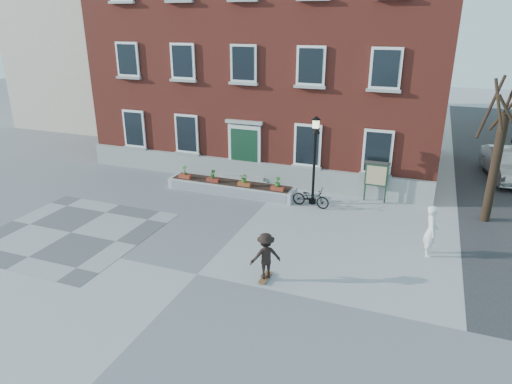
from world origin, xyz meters
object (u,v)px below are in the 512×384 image
at_px(bicycle, 311,197).
at_px(skateboarder, 266,256).
at_px(parked_car, 507,164).
at_px(lamp_post, 315,148).
at_px(notice_board, 376,175).
at_px(bystander, 431,231).

relative_size(bicycle, skateboarder, 1.04).
height_order(bicycle, parked_car, parked_car).
distance_m(lamp_post, notice_board, 3.10).
bearing_deg(bicycle, skateboarder, -173.06).
xyz_separation_m(parked_car, lamp_post, (-8.43, -6.87, 1.76)).
distance_m(parked_car, bystander, 10.64).
relative_size(parked_car, notice_board, 2.52).
relative_size(bystander, lamp_post, 0.47).
relative_size(lamp_post, skateboarder, 2.47).
distance_m(bicycle, parked_car, 11.12).
height_order(bystander, notice_board, notice_board).
distance_m(parked_car, skateboarder, 15.90).
bearing_deg(lamp_post, parked_car, 39.16).
height_order(parked_car, notice_board, notice_board).
distance_m(bicycle, notice_board, 3.12).
xyz_separation_m(lamp_post, notice_board, (2.55, 1.23, -1.28)).
bearing_deg(lamp_post, bicycle, -87.32).
relative_size(bicycle, bystander, 0.91).
xyz_separation_m(bystander, notice_board, (-2.42, 4.42, 0.35)).
bearing_deg(bystander, parked_car, -25.62).
bearing_deg(bystander, bicycle, 54.03).
bearing_deg(parked_car, notice_board, -144.18).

